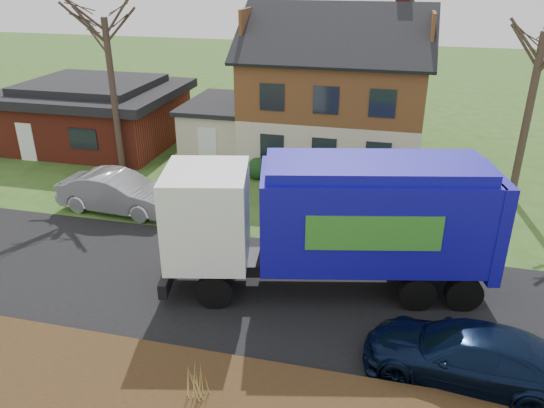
# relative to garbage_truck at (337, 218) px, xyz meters

# --- Properties ---
(ground) EXTENTS (120.00, 120.00, 0.00)m
(ground) POSITION_rel_garbage_truck_xyz_m (-3.80, -0.79, -2.57)
(ground) COLOR #2C4F1A
(ground) RESTS_ON ground
(road) EXTENTS (80.00, 7.00, 0.02)m
(road) POSITION_rel_garbage_truck_xyz_m (-3.80, -0.79, -2.56)
(road) COLOR black
(road) RESTS_ON ground
(mulch_verge) EXTENTS (80.00, 3.50, 0.30)m
(mulch_verge) POSITION_rel_garbage_truck_xyz_m (-3.80, -6.09, -2.42)
(mulch_verge) COLOR black
(mulch_verge) RESTS_ON ground
(main_house) EXTENTS (12.95, 8.95, 9.26)m
(main_house) POSITION_rel_garbage_truck_xyz_m (-2.31, 13.12, 1.46)
(main_house) COLOR beige
(main_house) RESTS_ON ground
(ranch_house) EXTENTS (9.80, 8.20, 3.70)m
(ranch_house) POSITION_rel_garbage_truck_xyz_m (-15.80, 12.21, -0.75)
(ranch_house) COLOR maroon
(ranch_house) RESTS_ON ground
(garbage_truck) EXTENTS (10.74, 4.99, 4.45)m
(garbage_truck) POSITION_rel_garbage_truck_xyz_m (0.00, 0.00, 0.00)
(garbage_truck) COLOR black
(garbage_truck) RESTS_ON ground
(silver_sedan) EXTENTS (5.29, 2.16, 1.71)m
(silver_sedan) POSITION_rel_garbage_truck_xyz_m (-9.85, 3.78, -1.71)
(silver_sedan) COLOR #B2B5BA
(silver_sedan) RESTS_ON ground
(navy_wagon) EXTENTS (5.45, 2.71, 1.52)m
(navy_wagon) POSITION_rel_garbage_truck_xyz_m (3.89, -3.45, -1.80)
(navy_wagon) COLOR black
(navy_wagon) RESTS_ON ground
(grass_clump_mid) EXTENTS (0.33, 0.27, 0.92)m
(grass_clump_mid) POSITION_rel_garbage_truck_xyz_m (-2.48, -5.96, -1.80)
(grass_clump_mid) COLOR tan
(grass_clump_mid) RESTS_ON mulch_verge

